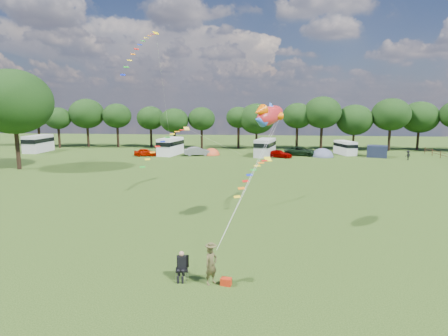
# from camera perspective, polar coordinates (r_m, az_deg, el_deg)

# --- Properties ---
(ground_plane) EXTENTS (180.00, 180.00, 0.00)m
(ground_plane) POSITION_cam_1_polar(r_m,az_deg,el_deg) (21.09, -2.25, -14.45)
(ground_plane) COLOR black
(ground_plane) RESTS_ON ground
(tree_line) EXTENTS (102.98, 10.98, 10.27)m
(tree_line) POSITION_cam_1_polar(r_m,az_deg,el_deg) (74.14, 7.81, 7.73)
(tree_line) COLOR black
(tree_line) RESTS_ON ground
(big_tree) EXTENTS (10.00, 10.00, 13.28)m
(big_tree) POSITION_cam_1_polar(r_m,az_deg,el_deg) (57.33, -29.43, 8.77)
(big_tree) COLOR black
(big_tree) RESTS_ON ground
(car_a) EXTENTS (4.17, 2.18, 1.32)m
(car_a) POSITION_cam_1_polar(r_m,az_deg,el_deg) (65.11, -11.85, 2.35)
(car_a) COLOR #B01400
(car_a) RESTS_ON ground
(car_b) EXTENTS (4.50, 2.63, 1.49)m
(car_b) POSITION_cam_1_polar(r_m,az_deg,el_deg) (64.64, -4.10, 2.56)
(car_b) COLOR gray
(car_b) RESTS_ON ground
(car_c) EXTENTS (4.38, 2.99, 1.21)m
(car_c) POSITION_cam_1_polar(r_m,az_deg,el_deg) (62.72, 8.45, 2.14)
(car_c) COLOR #900200
(car_c) RESTS_ON ground
(car_d) EXTENTS (6.11, 4.12, 1.53)m
(car_d) POSITION_cam_1_polar(r_m,az_deg,el_deg) (65.87, 11.62, 2.53)
(car_d) COLOR black
(car_d) RESTS_ON ground
(campervan_a) EXTENTS (2.69, 6.31, 3.09)m
(campervan_a) POSITION_cam_1_polar(r_m,az_deg,el_deg) (77.61, -26.44, 3.43)
(campervan_a) COLOR silver
(campervan_a) RESTS_ON ground
(campervan_b) EXTENTS (3.70, 6.43, 2.96)m
(campervan_b) POSITION_cam_1_polar(r_m,az_deg,el_deg) (66.04, -8.16, 3.37)
(campervan_b) COLOR white
(campervan_b) RESTS_ON ground
(campervan_c) EXTENTS (3.89, 6.43, 2.94)m
(campervan_c) POSITION_cam_1_polar(r_m,az_deg,el_deg) (64.09, 6.27, 3.21)
(campervan_c) COLOR #B4B4B6
(campervan_c) RESTS_ON ground
(campervan_d) EXTENTS (3.38, 5.25, 2.38)m
(campervan_d) POSITION_cam_1_polar(r_m,az_deg,el_deg) (69.24, 17.98, 3.02)
(campervan_d) COLOR silver
(campervan_d) RESTS_ON ground
(tent_orange) EXTENTS (2.96, 3.24, 2.31)m
(tent_orange) POSITION_cam_1_polar(r_m,az_deg,el_deg) (65.50, -1.91, 2.03)
(tent_orange) COLOR #DA4D24
(tent_orange) RESTS_ON ground
(tent_greyblue) EXTENTS (3.76, 4.12, 2.80)m
(tent_greyblue) POSITION_cam_1_polar(r_m,az_deg,el_deg) (65.41, 14.77, 1.71)
(tent_greyblue) COLOR #4E5672
(tent_greyblue) RESTS_ON ground
(awning_navy) EXTENTS (3.73, 3.35, 1.95)m
(awning_navy) POSITION_cam_1_polar(r_m,az_deg,el_deg) (67.58, 22.30, 2.37)
(awning_navy) COLOR #1A2037
(awning_navy) RESTS_ON ground
(kite_flyer) EXTENTS (0.81, 0.83, 1.93)m
(kite_flyer) POSITION_cam_1_polar(r_m,az_deg,el_deg) (18.63, -1.98, -14.57)
(kite_flyer) COLOR brown
(kite_flyer) RESTS_ON ground
(camp_chair) EXTENTS (0.70, 0.71, 1.48)m
(camp_chair) POSITION_cam_1_polar(r_m,az_deg,el_deg) (19.22, -6.42, -14.10)
(camp_chair) COLOR #99999E
(camp_chair) RESTS_ON ground
(kite_bag) EXTENTS (0.56, 0.43, 0.36)m
(kite_bag) POSITION_cam_1_polar(r_m,az_deg,el_deg) (18.83, 0.31, -16.93)
(kite_bag) COLOR red
(kite_bag) RESTS_ON ground
(fish_kite) EXTENTS (2.64, 3.42, 1.86)m
(fish_kite) POSITION_cam_1_polar(r_m,az_deg,el_deg) (25.37, 6.73, 7.97)
(fish_kite) COLOR red
(fish_kite) RESTS_ON ground
(streamer_kite_a) EXTENTS (3.43, 5.66, 5.80)m
(streamer_kite_a) POSITION_cam_1_polar(r_m,az_deg,el_deg) (48.81, -12.33, 17.75)
(streamer_kite_a) COLOR #FFCE00
(streamer_kite_a) RESTS_ON ground
(streamer_kite_b) EXTENTS (4.27, 4.58, 3.79)m
(streamer_kite_b) POSITION_cam_1_polar(r_m,az_deg,el_deg) (38.88, -8.40, 4.22)
(streamer_kite_b) COLOR yellow
(streamer_kite_b) RESTS_ON ground
(streamer_kite_c) EXTENTS (3.24, 4.95, 2.82)m
(streamer_kite_c) POSITION_cam_1_polar(r_m,az_deg,el_deg) (32.77, 4.93, -0.34)
(streamer_kite_c) COLOR yellow
(streamer_kite_c) RESTS_ON ground
(walker_b) EXTENTS (1.08, 0.86, 1.51)m
(walker_b) POSITION_cam_1_polar(r_m,az_deg,el_deg) (66.00, 26.22, 1.75)
(walker_b) COLOR black
(walker_b) RESTS_ON ground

